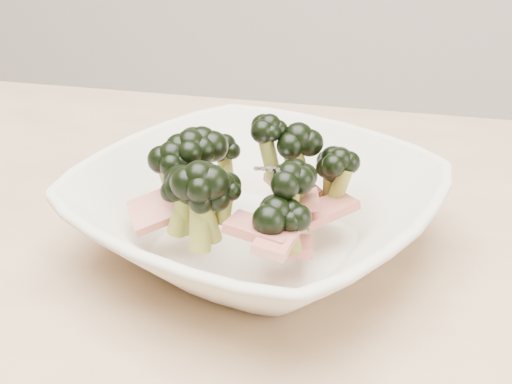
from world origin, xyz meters
TOP-DOWN VIEW (x-y plane):
  - broccoli_dish at (0.12, 0.08)m, footprint 0.35×0.35m

SIDE VIEW (x-z plane):
  - broccoli_dish at x=0.12m, z-range 0.73..0.84m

